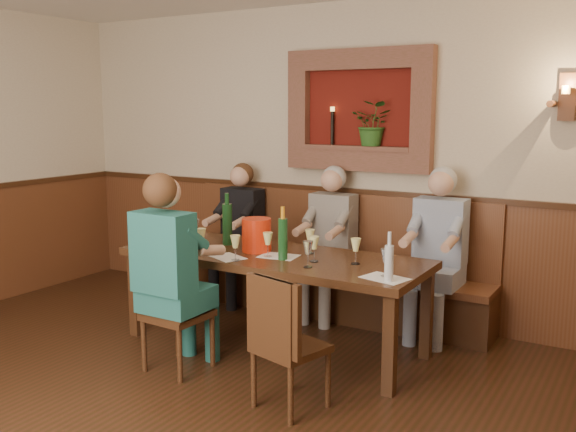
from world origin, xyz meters
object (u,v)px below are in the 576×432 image
at_px(wine_bottle_green_a, 283,238).
at_px(water_bottle, 389,262).
at_px(person_bench_left, 238,246).
at_px(chair_near_right, 289,370).
at_px(person_bench_mid, 328,257).
at_px(person_chair_front, 173,291).
at_px(dining_table, 274,263).
at_px(chair_near_left, 176,335).
at_px(wine_bottle_green_b, 227,223).
at_px(person_bench_right, 436,269).
at_px(bench, 328,279).
at_px(spittoon_bucket, 257,235).

xyz_separation_m(wine_bottle_green_a, water_bottle, (0.92, -0.18, -0.03)).
height_order(person_bench_left, water_bottle, person_bench_left).
bearing_deg(person_bench_left, chair_near_right, -47.21).
relative_size(person_bench_mid, wine_bottle_green_a, 3.41).
height_order(chair_near_right, person_chair_front, person_chair_front).
xyz_separation_m(dining_table, chair_near_left, (-0.35, -0.76, -0.41)).
xyz_separation_m(chair_near_left, person_chair_front, (0.00, -0.02, 0.33)).
relative_size(chair_near_right, person_chair_front, 0.61).
bearing_deg(wine_bottle_green_b, person_bench_right, 25.70).
bearing_deg(dining_table, bench, 90.00).
xyz_separation_m(chair_near_right, spittoon_bucket, (-0.81, 0.87, 0.63)).
xyz_separation_m(person_chair_front, spittoon_bucket, (0.19, 0.79, 0.28)).
distance_m(person_bench_right, person_chair_front, 2.13).
height_order(bench, person_bench_left, person_bench_left).
bearing_deg(person_bench_right, chair_near_right, -102.73).
relative_size(person_bench_mid, person_bench_right, 0.97).
relative_size(person_chair_front, water_bottle, 4.34).
bearing_deg(water_bottle, chair_near_left, -162.40).
bearing_deg(water_bottle, chair_near_right, -127.53).
bearing_deg(chair_near_right, water_bottle, 67.48).
distance_m(person_bench_mid, spittoon_bucket, 0.91).
bearing_deg(person_bench_mid, person_chair_front, -104.01).
xyz_separation_m(person_bench_right, wine_bottle_green_a, (-0.87, -0.96, 0.33)).
xyz_separation_m(person_bench_left, person_bench_right, (1.96, -0.00, 0.03)).
bearing_deg(person_bench_right, person_bench_mid, 179.92).
height_order(chair_near_left, person_bench_right, person_bench_right).
distance_m(bench, person_bench_mid, 0.26).
xyz_separation_m(chair_near_right, water_bottle, (0.43, 0.56, 0.63)).
distance_m(chair_near_left, person_chair_front, 0.33).
xyz_separation_m(chair_near_left, water_bottle, (1.43, 0.45, 0.62)).
bearing_deg(chair_near_right, person_bench_right, 92.28).
relative_size(person_chair_front, wine_bottle_green_b, 3.34).
xyz_separation_m(spittoon_bucket, wine_bottle_green_b, (-0.35, 0.09, 0.05)).
distance_m(bench, wine_bottle_green_b, 1.16).
height_order(person_bench_mid, person_chair_front, person_chair_front).
height_order(dining_table, water_bottle, water_bottle).
distance_m(person_chair_front, spittoon_bucket, 0.86).
distance_m(dining_table, wine_bottle_green_a, 0.31).
height_order(person_bench_mid, wine_bottle_green_b, person_bench_mid).
bearing_deg(dining_table, chair_near_right, -53.22).
relative_size(bench, chair_near_right, 3.43).
bearing_deg(chair_near_right, person_bench_mid, 124.27).
distance_m(chair_near_right, person_bench_mid, 1.83).
bearing_deg(person_bench_mid, spittoon_bucket, -104.54).
distance_m(bench, water_bottle, 1.74).
xyz_separation_m(person_bench_mid, water_bottle, (1.02, -1.15, 0.32)).
bearing_deg(person_bench_right, water_bottle, -87.82).
bearing_deg(bench, wine_bottle_green_b, -121.09).
height_order(chair_near_right, water_bottle, water_bottle).
height_order(person_bench_mid, wine_bottle_green_a, person_bench_mid).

